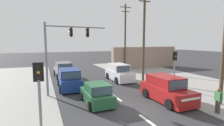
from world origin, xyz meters
name	(u,v)px	position (x,y,z in m)	size (l,w,h in m)	color
ground_plane	(133,110)	(0.00, 0.00, 0.00)	(140.00, 140.00, 0.00)	#303033
lane_dash_near	(151,123)	(0.00, -2.00, 0.00)	(0.20, 2.40, 0.01)	silver
lane_dash_mid	(115,97)	(0.00, 3.00, 0.00)	(0.20, 2.40, 0.01)	silver
lane_dash_far	(97,83)	(0.00, 8.00, 0.00)	(0.20, 2.40, 0.01)	silver
kerb_right_verge	(206,89)	(9.00, 2.00, 0.01)	(10.00, 44.00, 0.02)	gray
utility_pole_midground_right	(144,35)	(5.30, 7.34, 5.22)	(1.80, 0.26, 9.96)	#4C3D2B
utility_pole_background_right	(125,36)	(6.87, 15.29, 5.35)	(1.80, 0.26, 10.21)	#4C3D2B
traffic_signal_mast	(62,45)	(-3.80, 5.41, 4.15)	(5.27, 0.65, 6.00)	slate
pedestal_signal_right_kerb	(175,64)	(5.86, 2.91, 2.42)	(0.44, 0.30, 3.56)	slate
pedestal_signal_left_kerb	(39,88)	(-5.57, -1.59, 2.42)	(0.44, 0.29, 3.56)	slate
shopfront_wall_far	(145,57)	(11.00, 16.00, 1.80)	(12.00, 1.00, 3.60)	gray
suv_crossing_left	(69,79)	(-3.07, 7.03, 0.88)	(2.18, 4.59, 1.90)	navy
suv_oncoming_mid	(166,90)	(3.14, 0.65, 0.88)	(2.09, 4.55, 1.90)	maroon
suv_receding_far	(119,73)	(2.79, 8.51, 0.88)	(2.08, 4.55, 1.90)	silver
suv_kerbside_parked	(63,70)	(-2.97, 12.84, 0.88)	(2.22, 4.61, 1.90)	slate
hatchback_oncoming_near	(97,94)	(-1.86, 2.05, 0.70)	(1.85, 3.68, 1.53)	#235633
pedestrian_at_kerb	(218,99)	(4.57, -2.45, 0.93)	(0.23, 0.56, 1.63)	#47423D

